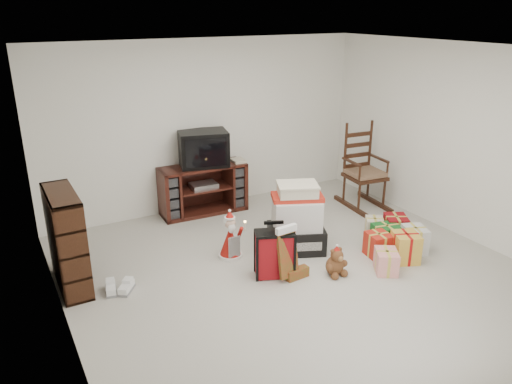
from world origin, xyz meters
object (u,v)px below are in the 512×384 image
at_px(teddy_bear, 335,263).
at_px(mrs_claus_figurine, 230,239).
at_px(red_suitcase, 275,254).
at_px(gift_cluster, 390,240).
at_px(gift_pile, 297,222).
at_px(tv_stand, 203,189).
at_px(bookshelf, 67,242).
at_px(sneaker_pair, 119,288).
at_px(santa_figurine, 300,212).
at_px(rocking_chair, 362,177).
at_px(crt_television, 203,148).

xyz_separation_m(teddy_bear, mrs_claus_figurine, (-0.86, 0.98, 0.09)).
distance_m(red_suitcase, gift_cluster, 1.61).
bearing_deg(gift_pile, tv_stand, 130.80).
height_order(gift_pile, gift_cluster, gift_pile).
height_order(tv_stand, bookshelf, bookshelf).
bearing_deg(sneaker_pair, teddy_bear, 1.63).
bearing_deg(santa_figurine, bookshelf, -179.49).
distance_m(tv_stand, gift_pile, 1.79).
bearing_deg(tv_stand, rocking_chair, -19.50).
height_order(santa_figurine, gift_cluster, santa_figurine).
distance_m(sneaker_pair, crt_television, 2.57).
xyz_separation_m(tv_stand, sneaker_pair, (-1.71, -1.62, -0.32)).
distance_m(santa_figurine, crt_television, 1.67).
height_order(tv_stand, gift_pile, gift_pile).
xyz_separation_m(red_suitcase, crt_television, (0.09, 2.16, 0.70)).
xyz_separation_m(santa_figurine, gift_cluster, (0.61, -1.11, -0.11)).
bearing_deg(rocking_chair, tv_stand, 163.70).
relative_size(rocking_chair, santa_figurine, 2.02).
height_order(santa_figurine, mrs_claus_figurine, santa_figurine).
height_order(gift_pile, crt_television, crt_television).
bearing_deg(gift_pile, sneaker_pair, -158.49).
xyz_separation_m(teddy_bear, crt_television, (-0.53, 2.47, 0.83)).
relative_size(red_suitcase, santa_figurine, 0.98).
height_order(tv_stand, sneaker_pair, tv_stand).
height_order(red_suitcase, sneaker_pair, red_suitcase).
relative_size(red_suitcase, teddy_bear, 1.95).
height_order(rocking_chair, santa_figurine, rocking_chair).
relative_size(bookshelf, rocking_chair, 0.82).
bearing_deg(mrs_claus_figurine, red_suitcase, -70.61).
bearing_deg(gift_pile, teddy_bear, -63.02).
bearing_deg(sneaker_pair, gift_cluster, 9.83).
distance_m(red_suitcase, crt_television, 2.27).
height_order(rocking_chair, sneaker_pair, rocking_chair).
distance_m(bookshelf, teddy_bear, 2.98).
xyz_separation_m(bookshelf, teddy_bear, (2.68, -1.23, -0.38)).
xyz_separation_m(mrs_claus_figurine, crt_television, (0.32, 1.50, 0.74)).
height_order(bookshelf, red_suitcase, bookshelf).
height_order(gift_pile, sneaker_pair, gift_pile).
height_order(rocking_chair, crt_television, rocking_chair).
bearing_deg(tv_stand, gift_pile, -70.28).
bearing_deg(gift_pile, red_suitcase, -119.40).
distance_m(rocking_chair, gift_cluster, 1.60).
relative_size(santa_figurine, crt_television, 0.84).
height_order(teddy_bear, sneaker_pair, teddy_bear).
distance_m(mrs_claus_figurine, gift_cluster, 2.01).
bearing_deg(mrs_claus_figurine, bookshelf, 172.08).
bearing_deg(mrs_claus_figurine, teddy_bear, -48.69).
bearing_deg(teddy_bear, gift_cluster, 8.64).
distance_m(gift_pile, sneaker_pair, 2.26).
bearing_deg(tv_stand, red_suitcase, -88.89).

